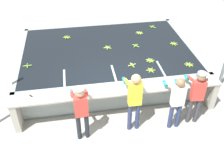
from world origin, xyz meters
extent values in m
plane|color=#A3A099|center=(0.00, 0.00, 0.00)|extent=(80.00, 80.00, 0.00)
cube|color=gray|center=(0.00, 2.34, 0.03)|extent=(5.49, 3.77, 0.06)
cube|color=gray|center=(0.00, 0.51, 0.46)|extent=(5.49, 0.12, 0.92)
cube|color=gray|center=(0.00, 4.16, 0.46)|extent=(5.49, 0.12, 0.92)
cube|color=gray|center=(-2.69, 2.34, 0.46)|extent=(0.12, 3.77, 0.92)
cube|color=gray|center=(2.69, 2.34, 0.46)|extent=(0.12, 3.77, 0.92)
cube|color=black|center=(0.00, 2.34, 0.49)|extent=(5.25, 3.53, 0.86)
cube|color=gray|center=(-1.37, 0.97, 0.46)|extent=(0.06, 0.80, 0.92)
cube|color=gray|center=(0.00, 0.97, 0.46)|extent=(0.06, 0.80, 0.92)
cube|color=gray|center=(1.37, 0.97, 0.46)|extent=(0.06, 0.80, 0.92)
cube|color=#A8A393|center=(0.00, 0.23, 0.90)|extent=(5.49, 0.45, 0.05)
cube|color=#A8A393|center=(-2.65, 0.23, 0.44)|extent=(0.16, 0.41, 0.87)
cube|color=#A8A393|center=(2.65, 0.23, 0.44)|extent=(0.16, 0.41, 0.87)
cylinder|color=#1E2328|center=(-1.10, -0.39, 0.39)|extent=(0.11, 0.11, 0.77)
cylinder|color=#1E2328|center=(-0.90, -0.38, 0.39)|extent=(0.11, 0.11, 0.77)
cube|color=#DB3D33|center=(-1.00, -0.38, 1.05)|extent=(0.33, 0.19, 0.55)
sphere|color=tan|center=(-1.00, -0.38, 1.46)|extent=(0.21, 0.21, 0.21)
cylinder|color=#9E9E99|center=(-1.00, -0.38, 1.55)|extent=(0.22, 0.22, 0.04)
cylinder|color=#DB3D33|center=(-1.18, -0.15, 1.24)|extent=(0.10, 0.31, 0.18)
cylinder|color=teal|center=(-1.20, 0.10, 1.07)|extent=(0.10, 0.21, 0.08)
cylinder|color=#DB3D33|center=(-0.86, -0.12, 1.24)|extent=(0.10, 0.31, 0.18)
cylinder|color=teal|center=(-0.88, 0.13, 1.07)|extent=(0.10, 0.21, 0.08)
cylinder|color=navy|center=(0.19, -0.29, 0.43)|extent=(0.11, 0.11, 0.86)
cylinder|color=navy|center=(0.39, -0.29, 0.43)|extent=(0.11, 0.11, 0.86)
cube|color=yellow|center=(0.29, -0.29, 1.16)|extent=(0.32, 0.17, 0.61)
sphere|color=tan|center=(0.29, -0.29, 1.61)|extent=(0.23, 0.23, 0.23)
cylinder|color=yellow|center=(0.13, -0.04, 1.38)|extent=(0.08, 0.31, 0.18)
cylinder|color=teal|center=(0.13, 0.21, 1.21)|extent=(0.08, 0.20, 0.08)
cylinder|color=yellow|center=(0.45, -0.04, 1.38)|extent=(0.08, 0.31, 0.18)
cylinder|color=teal|center=(0.45, 0.21, 1.21)|extent=(0.08, 0.20, 0.08)
cylinder|color=navy|center=(1.25, -0.40, 0.39)|extent=(0.11, 0.11, 0.77)
cylinder|color=navy|center=(1.45, -0.40, 0.39)|extent=(0.11, 0.11, 0.77)
cube|color=white|center=(1.35, -0.40, 1.05)|extent=(0.32, 0.17, 0.55)
sphere|color=#896042|center=(1.35, -0.40, 1.45)|extent=(0.21, 0.21, 0.21)
cylinder|color=white|center=(1.18, -0.15, 1.23)|extent=(0.08, 0.31, 0.18)
cylinder|color=#1EA3AD|center=(1.18, 0.10, 1.07)|extent=(0.09, 0.20, 0.08)
cylinder|color=white|center=(1.50, -0.15, 1.23)|extent=(0.08, 0.31, 0.18)
cylinder|color=#1EA3AD|center=(1.50, 0.10, 1.07)|extent=(0.09, 0.20, 0.08)
cylinder|color=#38383D|center=(1.80, -0.29, 0.39)|extent=(0.11, 0.11, 0.79)
cylinder|color=#38383D|center=(2.00, -0.32, 0.39)|extent=(0.11, 0.11, 0.79)
cube|color=#DB3D33|center=(1.90, -0.31, 1.07)|extent=(0.34, 0.21, 0.56)
sphere|color=#896042|center=(1.90, -0.31, 1.48)|extent=(0.21, 0.21, 0.21)
cylinder|color=#9E9E99|center=(1.90, -0.31, 1.58)|extent=(0.22, 0.22, 0.04)
cylinder|color=#DB3D33|center=(1.77, -0.04, 1.26)|extent=(0.12, 0.32, 0.18)
cylinder|color=teal|center=(1.80, 0.21, 1.10)|extent=(0.11, 0.21, 0.08)
cylinder|color=#DB3D33|center=(2.09, -0.08, 1.26)|extent=(0.12, 0.32, 0.18)
cylinder|color=teal|center=(2.12, 0.17, 1.10)|extent=(0.11, 0.21, 0.08)
ellipsoid|color=#8CB738|center=(2.22, 1.06, 0.94)|extent=(0.08, 0.17, 0.04)
ellipsoid|color=#8CB738|center=(2.18, 1.03, 0.94)|extent=(0.17, 0.10, 0.04)
ellipsoid|color=#8CB738|center=(2.18, 0.98, 0.94)|extent=(0.17, 0.11, 0.04)
ellipsoid|color=#8CB738|center=(2.22, 0.95, 0.94)|extent=(0.07, 0.17, 0.04)
ellipsoid|color=#8CB738|center=(2.27, 0.96, 0.94)|extent=(0.14, 0.15, 0.04)
ellipsoid|color=#8CB738|center=(2.29, 1.01, 0.94)|extent=(0.17, 0.04, 0.04)
ellipsoid|color=#8CB738|center=(2.27, 1.05, 0.94)|extent=(0.13, 0.16, 0.04)
cylinder|color=tan|center=(2.23, 1.01, 0.97)|extent=(0.03, 0.03, 0.04)
ellipsoid|color=#7FAD33|center=(2.19, 2.28, 0.94)|extent=(0.17, 0.07, 0.04)
ellipsoid|color=#7FAD33|center=(2.20, 2.24, 0.94)|extent=(0.15, 0.14, 0.04)
ellipsoid|color=#7FAD33|center=(2.24, 2.22, 0.94)|extent=(0.04, 0.17, 0.04)
ellipsoid|color=#7FAD33|center=(2.28, 2.24, 0.94)|extent=(0.16, 0.13, 0.04)
ellipsoid|color=#7FAD33|center=(2.29, 2.29, 0.94)|extent=(0.17, 0.08, 0.04)
ellipsoid|color=#7FAD33|center=(2.26, 2.32, 0.94)|extent=(0.10, 0.17, 0.04)
ellipsoid|color=#7FAD33|center=(2.21, 2.32, 0.94)|extent=(0.11, 0.17, 0.04)
cylinder|color=tan|center=(2.24, 2.27, 0.97)|extent=(0.03, 0.03, 0.04)
ellipsoid|color=#9EC642|center=(0.61, 1.21, 0.94)|extent=(0.08, 0.17, 0.04)
ellipsoid|color=#9EC642|center=(0.64, 1.28, 0.94)|extent=(0.17, 0.08, 0.04)
ellipsoid|color=#9EC642|center=(0.58, 1.32, 0.94)|extent=(0.08, 0.17, 0.04)
ellipsoid|color=#9EC642|center=(0.54, 1.25, 0.94)|extent=(0.17, 0.08, 0.04)
cylinder|color=tan|center=(0.59, 1.26, 0.97)|extent=(0.03, 0.03, 0.04)
ellipsoid|color=#75A333|center=(1.95, 3.57, 0.94)|extent=(0.14, 0.15, 0.04)
ellipsoid|color=#75A333|center=(1.95, 3.65, 0.94)|extent=(0.15, 0.14, 0.04)
ellipsoid|color=#75A333|center=(1.87, 3.65, 0.94)|extent=(0.14, 0.15, 0.04)
ellipsoid|color=#75A333|center=(1.87, 3.58, 0.94)|extent=(0.15, 0.14, 0.04)
cylinder|color=tan|center=(1.91, 3.61, 0.97)|extent=(0.03, 0.03, 0.04)
ellipsoid|color=#8CB738|center=(1.08, 0.95, 0.94)|extent=(0.13, 0.16, 0.04)
ellipsoid|color=#8CB738|center=(1.03, 0.96, 0.94)|extent=(0.10, 0.17, 0.04)
ellipsoid|color=#8CB738|center=(1.00, 0.92, 0.94)|extent=(0.17, 0.06, 0.04)
ellipsoid|color=#8CB738|center=(1.02, 0.87, 0.94)|extent=(0.13, 0.16, 0.04)
ellipsoid|color=#8CB738|center=(1.07, 0.86, 0.94)|extent=(0.10, 0.17, 0.04)
ellipsoid|color=#8CB738|center=(1.11, 0.90, 0.94)|extent=(0.17, 0.06, 0.04)
cylinder|color=tan|center=(1.05, 0.91, 0.97)|extent=(0.03, 0.03, 0.04)
ellipsoid|color=#7FAD33|center=(-1.22, 3.26, 0.94)|extent=(0.09, 0.17, 0.04)
ellipsoid|color=#7FAD33|center=(-1.19, 3.29, 0.94)|extent=(0.17, 0.09, 0.04)
ellipsoid|color=#7FAD33|center=(-1.19, 3.34, 0.94)|extent=(0.16, 0.12, 0.04)
ellipsoid|color=#7FAD33|center=(-1.23, 3.37, 0.94)|extent=(0.05, 0.17, 0.04)
ellipsoid|color=#7FAD33|center=(-1.28, 3.35, 0.94)|extent=(0.15, 0.14, 0.04)
ellipsoid|color=#7FAD33|center=(-1.29, 3.30, 0.94)|extent=(0.17, 0.06, 0.04)
ellipsoid|color=#7FAD33|center=(-1.27, 3.26, 0.94)|extent=(0.12, 0.16, 0.04)
cylinder|color=tan|center=(-1.24, 3.31, 0.97)|extent=(0.03, 0.03, 0.04)
ellipsoid|color=#9EC642|center=(1.32, 3.17, 0.94)|extent=(0.07, 0.17, 0.04)
ellipsoid|color=#9EC642|center=(1.36, 3.20, 0.94)|extent=(0.17, 0.11, 0.04)
ellipsoid|color=#9EC642|center=(1.36, 3.24, 0.94)|extent=(0.17, 0.10, 0.04)
ellipsoid|color=#9EC642|center=(1.33, 3.28, 0.94)|extent=(0.08, 0.17, 0.04)
ellipsoid|color=#9EC642|center=(1.28, 3.27, 0.94)|extent=(0.13, 0.16, 0.04)
ellipsoid|color=#9EC642|center=(1.26, 3.23, 0.94)|extent=(0.17, 0.04, 0.04)
ellipsoid|color=#9EC642|center=(1.28, 3.18, 0.94)|extent=(0.14, 0.15, 0.04)
cylinder|color=tan|center=(1.31, 3.22, 0.97)|extent=(0.03, 0.03, 0.04)
ellipsoid|color=#7FAD33|center=(1.01, 2.38, 0.94)|extent=(0.15, 0.14, 0.04)
ellipsoid|color=#7FAD33|center=(0.93, 2.39, 0.94)|extent=(0.14, 0.15, 0.04)
ellipsoid|color=#7FAD33|center=(0.92, 2.31, 0.94)|extent=(0.15, 0.14, 0.04)
ellipsoid|color=#7FAD33|center=(1.00, 2.31, 0.94)|extent=(0.14, 0.15, 0.04)
cylinder|color=tan|center=(0.97, 2.35, 0.97)|extent=(0.03, 0.03, 0.04)
ellipsoid|color=#93BC3D|center=(1.23, 1.40, 0.94)|extent=(0.17, 0.05, 0.04)
ellipsoid|color=#93BC3D|center=(1.21, 1.45, 0.94)|extent=(0.15, 0.15, 0.04)
ellipsoid|color=#93BC3D|center=(1.17, 1.46, 0.94)|extent=(0.06, 0.17, 0.04)
ellipsoid|color=#93BC3D|center=(1.13, 1.44, 0.94)|extent=(0.16, 0.12, 0.04)
ellipsoid|color=#93BC3D|center=(1.12, 1.39, 0.94)|extent=(0.17, 0.09, 0.04)
ellipsoid|color=#93BC3D|center=(1.16, 1.35, 0.94)|extent=(0.09, 0.17, 0.04)
ellipsoid|color=#93BC3D|center=(1.21, 1.36, 0.94)|extent=(0.12, 0.16, 0.04)
cylinder|color=tan|center=(1.18, 1.41, 0.97)|extent=(0.03, 0.03, 0.04)
ellipsoid|color=#75A333|center=(-2.41, 1.66, 0.94)|extent=(0.05, 0.17, 0.04)
ellipsoid|color=#75A333|center=(-2.36, 1.72, 0.94)|extent=(0.17, 0.05, 0.04)
ellipsoid|color=#75A333|center=(-2.42, 1.77, 0.94)|extent=(0.05, 0.17, 0.04)
ellipsoid|color=#75A333|center=(-2.47, 1.72, 0.94)|extent=(0.17, 0.05, 0.04)
cylinder|color=tan|center=(-2.42, 1.72, 0.97)|extent=(0.03, 0.03, 0.04)
ellipsoid|color=#9EC642|center=(0.08, 2.35, 0.94)|extent=(0.16, 0.12, 0.04)
ellipsoid|color=#9EC642|center=(0.08, 2.42, 0.94)|extent=(0.15, 0.14, 0.04)
ellipsoid|color=#9EC642|center=(0.01, 2.43, 0.94)|extent=(0.10, 0.17, 0.04)
ellipsoid|color=#9EC642|center=(-0.02, 2.38, 0.94)|extent=(0.17, 0.05, 0.04)
ellipsoid|color=#9EC642|center=(0.02, 2.33, 0.94)|extent=(0.08, 0.17, 0.04)
cylinder|color=tan|center=(0.03, 2.38, 0.97)|extent=(0.03, 0.03, 0.04)
cube|color=silver|center=(2.54, 0.42, 0.93)|extent=(0.13, 0.19, 0.00)
cube|color=black|center=(2.44, 0.25, 0.93)|extent=(0.07, 0.10, 0.02)
cube|color=silver|center=(-2.07, 0.18, 0.93)|extent=(0.16, 0.17, 0.00)
cube|color=black|center=(-2.21, 0.33, 0.93)|extent=(0.09, 0.09, 0.02)
camera|label=1|loc=(-1.03, -4.90, 5.17)|focal=42.00mm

